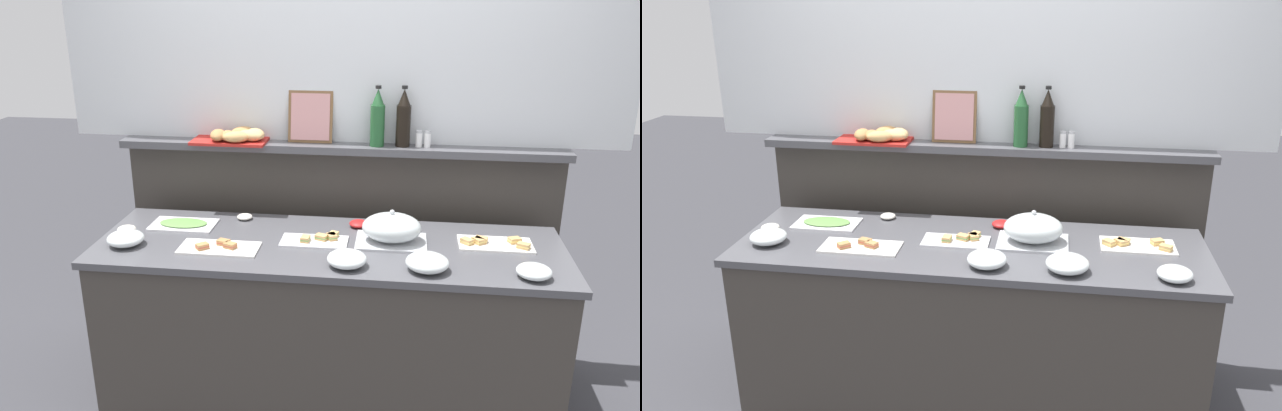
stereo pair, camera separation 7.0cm
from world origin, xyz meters
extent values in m
plane|color=#38383D|center=(0.00, 0.60, 0.00)|extent=(12.00, 12.00, 0.00)
cube|color=#3D3833|center=(0.00, 0.00, 0.43)|extent=(2.21, 0.69, 0.86)
cube|color=#4C4C51|center=(0.00, 0.00, 0.87)|extent=(2.25, 0.73, 0.03)
cube|color=#3D3833|center=(0.00, 0.55, 0.61)|extent=(2.39, 0.08, 1.23)
cube|color=#4C4C51|center=(0.00, 0.50, 1.25)|extent=(2.39, 0.22, 0.04)
cube|color=silver|center=(0.00, 0.57, 1.93)|extent=(2.99, 0.08, 1.33)
cube|color=silver|center=(-0.07, 0.01, 0.90)|extent=(0.32, 0.16, 0.01)
cube|color=tan|center=(-0.11, -0.01, 0.91)|extent=(0.04, 0.06, 0.01)
cube|color=#66994C|center=(-0.11, -0.01, 0.91)|extent=(0.04, 0.06, 0.01)
cube|color=tan|center=(-0.11, -0.01, 0.92)|extent=(0.04, 0.06, 0.01)
cube|color=tan|center=(0.01, 0.06, 0.91)|extent=(0.06, 0.07, 0.01)
cube|color=#66994C|center=(0.01, 0.06, 0.91)|extent=(0.06, 0.07, 0.01)
cube|color=tan|center=(0.01, 0.06, 0.92)|extent=(0.06, 0.07, 0.01)
cube|color=tan|center=(0.01, 0.04, 0.91)|extent=(0.06, 0.07, 0.01)
cube|color=#66994C|center=(0.01, 0.04, 0.91)|extent=(0.06, 0.07, 0.01)
cube|color=tan|center=(0.01, 0.04, 0.92)|extent=(0.06, 0.07, 0.01)
cube|color=tan|center=(-0.04, 0.02, 0.91)|extent=(0.07, 0.06, 0.01)
cube|color=#66994C|center=(-0.04, 0.02, 0.91)|extent=(0.07, 0.06, 0.01)
cube|color=tan|center=(-0.04, 0.02, 0.92)|extent=(0.07, 0.06, 0.01)
cube|color=white|center=(0.79, 0.09, 0.90)|extent=(0.35, 0.18, 0.01)
cube|color=tan|center=(0.92, 0.04, 0.91)|extent=(0.07, 0.06, 0.01)
cube|color=#E5C666|center=(0.92, 0.04, 0.91)|extent=(0.07, 0.06, 0.01)
cube|color=tan|center=(0.92, 0.04, 0.92)|extent=(0.07, 0.06, 0.01)
cube|color=tan|center=(0.88, 0.10, 0.91)|extent=(0.07, 0.06, 0.01)
cube|color=#E5C666|center=(0.88, 0.10, 0.91)|extent=(0.07, 0.06, 0.01)
cube|color=tan|center=(0.88, 0.10, 0.92)|extent=(0.07, 0.06, 0.01)
cube|color=tan|center=(0.73, 0.09, 0.91)|extent=(0.07, 0.05, 0.01)
cube|color=#E5C666|center=(0.73, 0.09, 0.91)|extent=(0.07, 0.05, 0.01)
cube|color=tan|center=(0.73, 0.09, 0.92)|extent=(0.07, 0.05, 0.01)
cube|color=tan|center=(0.66, 0.06, 0.91)|extent=(0.07, 0.07, 0.01)
cube|color=#E5C666|center=(0.66, 0.06, 0.91)|extent=(0.07, 0.07, 0.01)
cube|color=tan|center=(0.66, 0.06, 0.92)|extent=(0.07, 0.07, 0.01)
cube|color=tan|center=(0.71, 0.08, 0.91)|extent=(0.07, 0.07, 0.01)
cube|color=#E5C666|center=(0.71, 0.08, 0.91)|extent=(0.07, 0.07, 0.01)
cube|color=tan|center=(0.71, 0.08, 0.92)|extent=(0.07, 0.07, 0.01)
cube|color=white|center=(-0.51, -0.13, 0.90)|extent=(0.38, 0.18, 0.01)
cube|color=#AD7A47|center=(-0.49, -0.10, 0.91)|extent=(0.06, 0.05, 0.01)
cube|color=#B24738|center=(-0.49, -0.10, 0.91)|extent=(0.06, 0.05, 0.01)
cube|color=#AD7A47|center=(-0.49, -0.10, 0.92)|extent=(0.06, 0.05, 0.01)
cube|color=#AD7A47|center=(-0.45, -0.13, 0.91)|extent=(0.07, 0.06, 0.01)
cube|color=#B24738|center=(-0.45, -0.13, 0.91)|extent=(0.07, 0.06, 0.01)
cube|color=#AD7A47|center=(-0.45, -0.13, 0.92)|extent=(0.07, 0.06, 0.01)
cube|color=#AD7A47|center=(-0.58, -0.16, 0.91)|extent=(0.07, 0.07, 0.01)
cube|color=#B24738|center=(-0.58, -0.16, 0.91)|extent=(0.07, 0.07, 0.01)
cube|color=#AD7A47|center=(-0.58, -0.16, 0.92)|extent=(0.07, 0.07, 0.01)
cube|color=white|center=(-0.77, 0.14, 0.90)|extent=(0.33, 0.20, 0.01)
ellipsoid|color=#66994C|center=(-0.77, 0.14, 0.91)|extent=(0.25, 0.14, 0.01)
cube|color=#B7BABF|center=(0.30, 0.05, 0.90)|extent=(0.34, 0.24, 0.01)
ellipsoid|color=silver|center=(0.30, 0.05, 0.97)|extent=(0.28, 0.23, 0.14)
sphere|color=#B7BABF|center=(0.30, 0.05, 1.05)|extent=(0.02, 0.02, 0.02)
ellipsoid|color=silver|center=(-0.96, -0.14, 0.93)|extent=(0.18, 0.18, 0.07)
ellipsoid|color=#E5CC66|center=(-0.96, -0.14, 0.91)|extent=(0.14, 0.14, 0.04)
ellipsoid|color=silver|center=(0.11, -0.24, 0.93)|extent=(0.18, 0.18, 0.07)
ellipsoid|color=#F28C4C|center=(0.11, -0.24, 0.91)|extent=(0.14, 0.14, 0.04)
ellipsoid|color=silver|center=(0.91, -0.25, 0.92)|extent=(0.15, 0.15, 0.06)
ellipsoid|color=#F28C4C|center=(0.91, -0.25, 0.91)|extent=(0.12, 0.12, 0.04)
ellipsoid|color=silver|center=(0.46, -0.24, 0.93)|extent=(0.19, 0.19, 0.08)
ellipsoid|color=white|center=(0.46, -0.24, 0.91)|extent=(0.15, 0.15, 0.05)
ellipsoid|color=silver|center=(-0.48, 0.27, 0.90)|extent=(0.08, 0.08, 0.03)
ellipsoid|color=silver|center=(-1.03, 0.02, 0.91)|extent=(0.09, 0.09, 0.03)
ellipsoid|color=red|center=(0.13, 0.24, 0.91)|extent=(0.10, 0.10, 0.03)
cylinder|color=#23562D|center=(0.20, 0.46, 1.37)|extent=(0.08, 0.08, 0.22)
cone|color=#23562D|center=(0.20, 0.46, 1.52)|extent=(0.06, 0.06, 0.08)
cylinder|color=black|center=(0.20, 0.46, 1.57)|extent=(0.03, 0.03, 0.02)
cylinder|color=black|center=(0.33, 0.47, 1.37)|extent=(0.08, 0.08, 0.22)
cone|color=black|center=(0.33, 0.47, 1.52)|extent=(0.06, 0.06, 0.08)
cylinder|color=black|center=(0.33, 0.47, 1.57)|extent=(0.03, 0.03, 0.02)
cylinder|color=white|center=(0.42, 0.47, 1.30)|extent=(0.03, 0.03, 0.08)
cylinder|color=#B7BABF|center=(0.42, 0.47, 1.35)|extent=(0.03, 0.03, 0.01)
cylinder|color=white|center=(0.46, 0.47, 1.30)|extent=(0.03, 0.03, 0.08)
cylinder|color=#B7BABF|center=(0.46, 0.47, 1.35)|extent=(0.03, 0.03, 0.01)
cube|color=#B2231E|center=(-0.59, 0.47, 1.27)|extent=(0.40, 0.26, 0.02)
ellipsoid|color=tan|center=(-0.54, 0.38, 1.31)|extent=(0.15, 0.11, 0.06)
ellipsoid|color=tan|center=(-0.47, 0.42, 1.31)|extent=(0.17, 0.13, 0.06)
ellipsoid|color=tan|center=(-0.45, 0.45, 1.31)|extent=(0.15, 0.16, 0.06)
ellipsoid|color=#B7844C|center=(-0.52, 0.47, 1.31)|extent=(0.16, 0.15, 0.07)
ellipsoid|color=#AD7A47|center=(-0.64, 0.41, 1.31)|extent=(0.11, 0.16, 0.06)
ellipsoid|color=#AD7A47|center=(-0.59, 0.41, 1.31)|extent=(0.08, 0.12, 0.05)
cube|color=brown|center=(-0.16, 0.51, 1.40)|extent=(0.24, 0.06, 0.27)
cube|color=#CC8C8C|center=(-0.16, 0.50, 1.40)|extent=(0.21, 0.05, 0.24)
camera|label=1|loc=(0.32, -2.79, 2.09)|focal=35.52mm
camera|label=2|loc=(0.39, -2.78, 2.09)|focal=35.52mm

